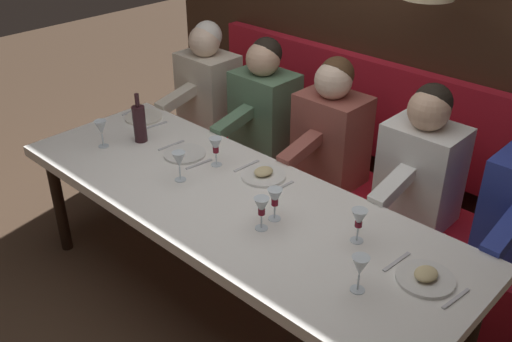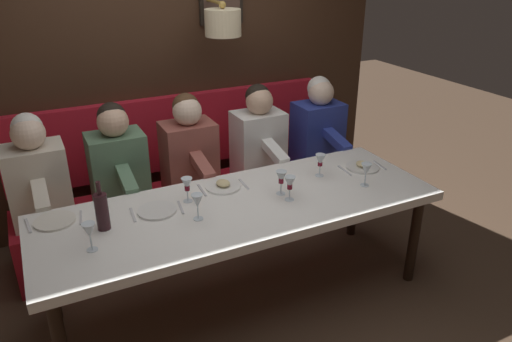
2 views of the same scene
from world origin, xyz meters
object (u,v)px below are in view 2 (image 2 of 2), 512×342
at_px(wine_glass_2, 197,202).
at_px(wine_glass_3, 281,178).
at_px(dining_table, 241,212).
at_px(wine_glass_0, 89,231).
at_px(wine_bottle, 102,211).
at_px(diner_near, 259,135).
at_px(wine_glass_1, 320,161).
at_px(diner_farthest, 36,174).
at_px(wine_glass_4, 187,185).
at_px(wine_glass_6, 290,184).
at_px(diner_nearest, 318,125).
at_px(wine_glass_5, 366,170).
at_px(diner_middle, 189,147).
at_px(diner_far, 117,160).

bearing_deg(wine_glass_2, wine_glass_3, -83.28).
bearing_deg(dining_table, wine_glass_3, -88.63).
xyz_separation_m(wine_glass_0, wine_bottle, (0.20, -0.10, -0.00)).
distance_m(diner_near, wine_glass_1, 0.76).
bearing_deg(diner_farthest, wine_glass_4, -129.94).
relative_size(diner_near, wine_glass_6, 4.82).
bearing_deg(wine_glass_6, wine_glass_1, -59.25).
distance_m(dining_table, diner_nearest, 1.45).
xyz_separation_m(diner_nearest, diner_farthest, (0.00, 2.28, 0.00)).
xyz_separation_m(diner_nearest, wine_glass_2, (-0.95, 1.46, 0.04)).
relative_size(diner_near, diner_farthest, 1.00).
bearing_deg(wine_glass_5, wine_glass_4, 74.72).
height_order(dining_table, diner_nearest, diner_nearest).
height_order(diner_middle, diner_far, same).
relative_size(wine_glass_3, wine_glass_5, 1.00).
distance_m(diner_middle, diner_farthest, 1.10).
bearing_deg(dining_table, wine_glass_1, -79.01).
distance_m(diner_near, wine_bottle, 1.62).
bearing_deg(diner_near, wine_glass_3, 162.61).
xyz_separation_m(wine_glass_0, wine_glass_5, (-0.01, -1.80, 0.00)).
distance_m(wine_glass_2, wine_bottle, 0.54).
height_order(wine_glass_0, wine_glass_5, same).
relative_size(wine_glass_4, wine_glass_6, 1.00).
bearing_deg(wine_glass_5, diner_near, 16.37).
distance_m(wine_glass_0, wine_glass_4, 0.71).
distance_m(diner_middle, wine_bottle, 1.14).
distance_m(wine_glass_5, wine_glass_6, 0.57).
xyz_separation_m(dining_table, wine_glass_0, (-0.12, 0.94, 0.18)).
height_order(diner_farthest, wine_glass_0, diner_farthest).
distance_m(diner_nearest, wine_glass_2, 1.74).
distance_m(diner_near, diner_farthest, 1.70).
distance_m(wine_glass_1, wine_glass_4, 0.97).
bearing_deg(diner_nearest, wine_glass_5, 164.53).
height_order(diner_far, wine_glass_3, diner_far).
height_order(diner_far, wine_glass_4, diner_far).
bearing_deg(wine_glass_6, wine_glass_0, 91.48).
relative_size(diner_nearest, wine_glass_3, 4.82).
distance_m(diner_middle, wine_glass_0, 1.35).
bearing_deg(diner_far, wine_glass_6, -137.75).
bearing_deg(wine_glass_6, dining_table, 72.88).
distance_m(diner_near, wine_glass_6, 1.01).
height_order(diner_middle, wine_glass_4, diner_middle).
bearing_deg(diner_near, wine_glass_1, -171.74).
relative_size(diner_near, wine_glass_3, 4.82).
xyz_separation_m(diner_middle, wine_glass_1, (-0.75, -0.71, 0.04)).
distance_m(diner_near, diner_middle, 0.60).
bearing_deg(wine_glass_1, diner_farthest, 67.45).
bearing_deg(diner_nearest, diner_middle, 90.00).
distance_m(dining_table, diner_far, 1.07).
height_order(diner_nearest, wine_glass_3, diner_nearest).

